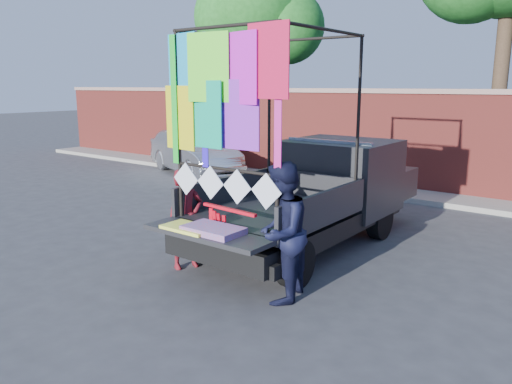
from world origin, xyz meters
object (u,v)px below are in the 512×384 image
Objects in this scene: sedan at (194,152)px; man at (281,233)px; pickup_truck at (325,191)px; woman at (186,219)px.

man is (7.34, -6.00, 0.22)m from sedan.
pickup_truck is 2.67m from woman.
man reaches higher than woman.
woman is at bearing -110.29° from pickup_truck.
sedan is 2.73× the size of woman.
sedan is at bearing -145.61° from man.
pickup_truck reaches higher than man.
woman is at bearing -110.03° from man.
sedan is 8.09m from woman.
pickup_truck reaches higher than woman.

